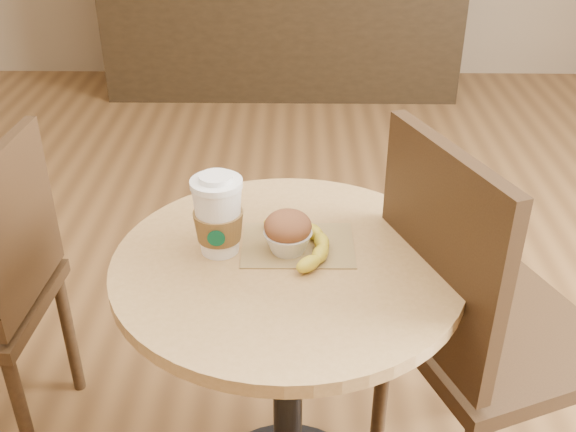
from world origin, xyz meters
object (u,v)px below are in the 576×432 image
object	(u,v)px
chair_right	(477,324)
cafe_table	(288,334)
banana	(299,242)
muffin	(288,232)
coffee_cup	(218,218)

from	to	relation	value
chair_right	cafe_table	bearing A→B (deg)	72.41
cafe_table	banana	distance (m)	0.23
chair_right	banana	bearing A→B (deg)	67.77
muffin	coffee_cup	bearing A→B (deg)	179.01
cafe_table	muffin	bearing A→B (deg)	90.22
cafe_table	banana	world-z (taller)	banana
banana	chair_right	bearing A→B (deg)	-18.09
cafe_table	muffin	distance (m)	0.25
muffin	banana	size ratio (longest dim) A/B	0.46
chair_right	coffee_cup	xyz separation A→B (m)	(-0.57, -0.00, 0.28)
chair_right	banana	xyz separation A→B (m)	(-0.41, 0.00, 0.21)
muffin	banana	xyz separation A→B (m)	(0.02, 0.01, -0.03)
cafe_table	chair_right	size ratio (longest dim) A/B	0.74
cafe_table	banana	size ratio (longest dim) A/B	3.37
cafe_table	chair_right	xyz separation A→B (m)	(0.43, 0.03, 0.01)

